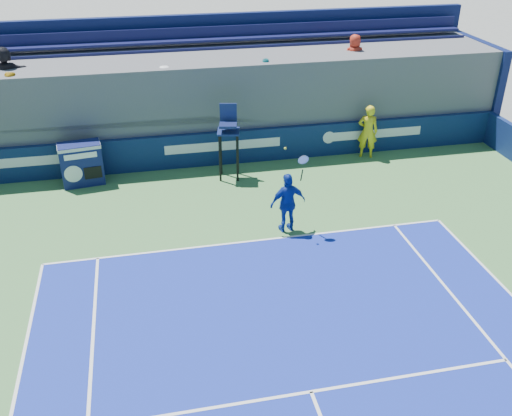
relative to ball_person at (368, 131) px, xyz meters
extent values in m
imported|color=yellow|center=(0.00, 0.00, 0.00)|extent=(0.82, 0.68, 1.91)
cube|color=white|center=(-5.11, -4.79, -0.95)|extent=(10.97, 0.07, 0.00)
cube|color=white|center=(-5.11, -10.27, -0.95)|extent=(8.23, 0.07, 0.00)
cube|color=#0C1C46|center=(-5.11, 0.43, -0.37)|extent=(20.40, 0.20, 1.20)
cube|color=white|center=(-11.11, 0.32, -0.25)|extent=(3.20, 0.01, 0.32)
cube|color=white|center=(-5.11, 0.32, -0.25)|extent=(4.00, 0.01, 0.32)
cube|color=white|center=(0.39, 0.32, -0.25)|extent=(3.60, 0.01, 0.32)
cylinder|color=white|center=(-1.31, 0.32, -0.25)|extent=(0.44, 0.01, 0.44)
cube|color=#0F174F|center=(-9.79, -0.17, -0.27)|extent=(1.38, 0.87, 1.40)
cube|color=silver|center=(-9.79, -0.17, 0.36)|extent=(1.41, 0.89, 0.10)
cylinder|color=white|center=(-10.04, -0.57, -0.42)|extent=(0.56, 0.10, 0.56)
cube|color=black|center=(-9.44, -0.48, -0.47)|extent=(0.55, 0.09, 0.40)
cube|color=white|center=(-9.74, -0.52, 0.15)|extent=(0.99, 0.15, 0.18)
cylinder|color=black|center=(-5.41, -0.91, -0.17)|extent=(0.08, 0.08, 1.60)
cylinder|color=black|center=(-4.86, -1.02, -0.17)|extent=(0.08, 0.08, 1.60)
cylinder|color=black|center=(-5.29, -0.36, -0.17)|extent=(0.08, 0.08, 1.60)
cylinder|color=black|center=(-4.74, -0.47, -0.17)|extent=(0.08, 0.08, 1.60)
cube|color=#101D50|center=(-5.07, -0.69, 0.66)|extent=(0.83, 0.83, 0.06)
cube|color=#131B47|center=(-5.09, -0.79, 0.91)|extent=(0.63, 0.55, 0.08)
cube|color=#15204F|center=(-5.02, -0.44, 1.21)|extent=(0.55, 0.17, 0.60)
imported|color=#122F96|center=(-4.06, -4.41, -0.09)|extent=(1.07, 0.56, 1.73)
cylinder|color=black|center=(-3.70, -4.44, 0.73)|extent=(0.04, 0.16, 0.39)
torus|color=silver|center=(-3.70, -4.51, 1.21)|extent=(0.30, 0.13, 0.29)
cylinder|color=white|center=(-3.70, -4.51, 1.21)|extent=(0.25, 0.09, 0.24)
sphere|color=#C4CF2E|center=(-4.20, -4.51, 1.58)|extent=(0.07, 0.07, 0.07)
cube|color=#4D4D52|center=(-5.11, 2.33, 0.72)|extent=(20.40, 3.60, 3.38)
cube|color=#4D4D52|center=(-5.11, 0.98, 0.51)|extent=(20.40, 0.90, 0.55)
cube|color=#121544|center=(-5.11, 0.88, 0.98)|extent=(20.00, 0.45, 0.08)
cube|color=#121544|center=(-5.11, 1.13, 1.18)|extent=(20.00, 0.06, 0.45)
cube|color=#4D4D52|center=(-5.11, 1.88, 1.06)|extent=(20.40, 0.90, 0.55)
cube|color=#121544|center=(-5.11, 1.78, 1.53)|extent=(20.00, 0.45, 0.08)
cube|color=#121544|center=(-5.11, 2.03, 1.73)|extent=(20.00, 0.06, 0.45)
cube|color=#4D4D52|center=(-5.11, 2.78, 1.61)|extent=(20.40, 0.90, 0.55)
cube|color=#121544|center=(-5.11, 2.68, 2.08)|extent=(20.00, 0.45, 0.08)
cube|color=#121544|center=(-5.11, 2.93, 2.28)|extent=(20.00, 0.06, 0.45)
cube|color=#4D4D52|center=(-5.11, 3.68, 2.16)|extent=(20.40, 0.90, 0.55)
cube|color=#121544|center=(-5.11, 3.58, 2.63)|extent=(20.00, 0.45, 0.08)
cube|color=#121544|center=(-5.11, 3.83, 2.83)|extent=(20.00, 0.06, 0.45)
cube|color=#0C1647|center=(-5.11, 4.28, 1.23)|extent=(20.80, 0.30, 4.40)
cube|color=#0C1647|center=(5.24, 2.33, 0.73)|extent=(0.30, 3.90, 3.40)
imported|color=gold|center=(-11.66, 0.93, 1.66)|extent=(0.93, 0.78, 1.72)
imported|color=white|center=(-6.87, 0.93, 1.63)|extent=(1.08, 0.63, 1.65)
imported|color=teal|center=(-3.48, 0.93, 1.66)|extent=(1.08, 0.67, 1.72)
imported|color=#AE2918|center=(-0.02, 1.83, 2.16)|extent=(0.82, 0.55, 1.62)
imported|color=black|center=(2.88, 0.93, 1.61)|extent=(0.62, 0.43, 1.61)
imported|color=black|center=(-11.89, 1.83, 2.23)|extent=(1.67, 0.67, 1.76)
camera|label=1|loc=(-7.73, -17.67, 7.31)|focal=40.00mm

